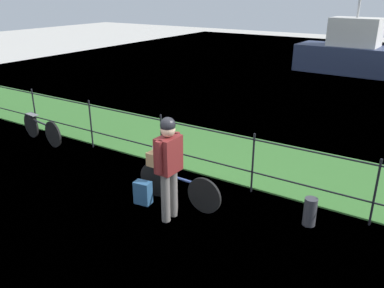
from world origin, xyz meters
The scene contains 12 objects.
ground_plane centered at (0.00, 0.00, 0.00)m, with size 60.00×60.00×0.00m, color beige.
grass_strip centered at (0.00, 3.31, 0.01)m, with size 27.00×2.40×0.03m, color #38702D.
harbor_water centered at (0.00, 11.88, 0.00)m, with size 30.00×30.00×0.00m, color #60849E.
iron_fence centered at (0.00, 2.00, 0.65)m, with size 18.04×0.04×1.12m.
bicycle_main centered at (0.12, 0.95, 0.33)m, with size 1.64×0.17×0.61m.
wooden_crate centered at (-0.25, 0.96, 0.73)m, with size 0.35×0.30×0.24m, color #A87F51.
terrier_dog centered at (-0.23, 0.95, 0.93)m, with size 0.32×0.15×0.18m.
cyclist_person centered at (0.28, 0.50, 1.00)m, with size 0.27×0.54×1.68m.
backpack_on_paving centered at (-0.38, 0.63, 0.20)m, with size 0.28×0.18×0.40m, color #28517A.
mooring_bollard centered at (2.20, 1.50, 0.23)m, with size 0.20×0.20×0.46m, color #38383D.
bicycle_parked centered at (-4.28, 1.61, 0.33)m, with size 1.60×0.30×0.62m.
moored_boat_near centered at (-0.01, 14.41, 0.85)m, with size 4.67×2.10×3.92m.
Camera 1 is at (3.52, -3.88, 3.40)m, focal length 36.86 mm.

